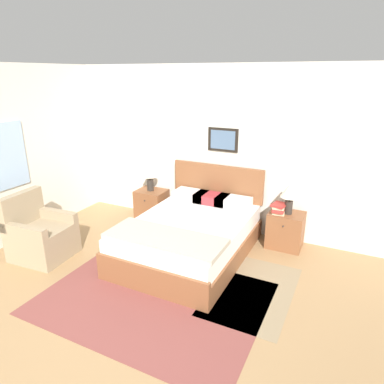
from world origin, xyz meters
The scene contains 15 objects.
ground_plane centered at (0.00, 0.00, 0.00)m, with size 16.00×16.00×0.00m, color #99754C.
wall_back centered at (0.00, 3.19, 1.30)m, with size 7.87×0.09×2.60m.
wall_left centered at (-2.76, 1.56, 1.30)m, with size 0.08×5.56×2.60m.
area_rug_main centered at (-0.08, 0.97, 0.00)m, with size 2.49×1.83×0.01m.
area_rug_bedside centered at (0.92, 1.62, 0.00)m, with size 0.91×1.45×0.01m.
bed centered at (-0.15, 2.09, 0.30)m, with size 1.51×2.10×1.08m.
armchair centered at (-2.01, 1.12, 0.31)m, with size 0.78×0.74×0.91m.
nightstand_near_window centered at (-1.31, 2.90, 0.27)m, with size 0.50×0.44×0.53m.
nightstand_by_door centered at (1.01, 2.90, 0.27)m, with size 0.50×0.44×0.53m.
table_lamp_near_window centered at (-1.32, 2.90, 0.85)m, with size 0.27×0.27×0.46m.
table_lamp_by_door centered at (1.03, 2.90, 0.85)m, with size 0.27×0.27×0.46m.
book_thick_bottom centered at (0.90, 2.86, 0.55)m, with size 0.20×0.24×0.04m.
book_hardcover_middle centered at (0.90, 2.86, 0.60)m, with size 0.18×0.29×0.04m.
book_novel_upper centered at (0.90, 2.86, 0.63)m, with size 0.18×0.23×0.03m.
book_slim_near_top centered at (0.90, 2.86, 0.66)m, with size 0.23×0.26×0.03m.
Camera 1 is at (1.79, -1.81, 2.46)m, focal length 32.00 mm.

